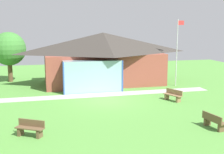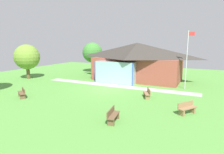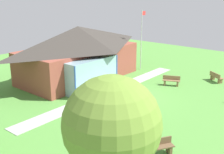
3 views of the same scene
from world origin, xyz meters
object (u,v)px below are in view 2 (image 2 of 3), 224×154
Objects in this scene: pavilion at (136,61)px; tree_west_hedge at (27,57)px; bench_mid_right at (147,94)px; tree_behind_pavilion_left at (92,53)px; flagpole at (187,58)px; bench_front_left at (22,93)px; bench_lawn_far_right at (187,108)px; bench_front_right at (113,116)px.

pavilion reaches higher than tree_west_hedge.
tree_behind_pavilion_left reaches higher than bench_mid_right.
pavilion is 2.42× the size of tree_behind_pavilion_left.
tree_west_hedge is at bearing -170.73° from flagpole.
pavilion is at bearing -19.99° from tree_behind_pavilion_left.
flagpole is (6.43, -2.49, 0.82)m from pavilion.
tree_west_hedge is (-7.12, 6.72, 2.57)m from bench_front_left.
tree_behind_pavilion_left is at bearing 61.72° from tree_west_hedge.
bench_mid_right is 0.33× the size of tree_west_hedge.
bench_mid_right is (-3.57, 2.60, 0.00)m from bench_lawn_far_right.
flagpole is at bearing -53.04° from bench_mid_right.
bench_front_right is 9.79m from bench_front_left.
bench_front_right and bench_front_left have the same top height.
flagpole is 1.25× the size of tree_behind_pavilion_left.
tree_behind_pavilion_left is 10.14m from tree_west_hedge.
pavilion is at bearing 23.01° from tree_west_hedge.
flagpole reaches higher than bench_lawn_far_right.
bench_front_right is at bearing -54.43° from tree_behind_pavilion_left.
pavilion is 14.22m from bench_front_right.
tree_behind_pavilion_left reaches higher than bench_front_right.
flagpole is 8.28m from bench_lawn_far_right.
bench_front_left is at bearing -43.34° from tree_west_hedge.
bench_front_right is (-0.45, -6.09, 0.00)m from bench_mid_right.
tree_west_hedge is (-16.84, 7.91, 2.57)m from bench_front_right.
bench_front_left is at bearing -81.57° from tree_behind_pavilion_left.
bench_lawn_far_right and bench_front_left have the same top height.
bench_front_left is (-13.73, -2.30, 0.00)m from bench_lawn_far_right.
bench_mid_right is 1.02× the size of bench_front_left.
flagpole is 3.97× the size of bench_mid_right.
bench_lawn_far_right is (0.89, -7.68, -2.96)m from flagpole.
pavilion reaches higher than bench_front_left.
tree_behind_pavilion_left is at bearing -50.82° from bench_front_left.
pavilion is 7.67× the size of bench_front_right.
bench_front_left is at bearing 90.51° from bench_mid_right.
flagpole is 1.31× the size of tree_west_hedge.
bench_mid_right is at bearing -117.82° from flagpole.
tree_behind_pavilion_left is at bearing 159.51° from flagpole.
bench_front_left is (-6.41, -12.47, -2.13)m from pavilion.
tree_west_hedge is at bearing -68.07° from bench_lawn_far_right.
bench_mid_right is at bearing -40.72° from tree_behind_pavilion_left.
bench_lawn_far_right is 0.98× the size of bench_front_left.
bench_lawn_far_right is 0.30× the size of tree_behind_pavilion_left.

